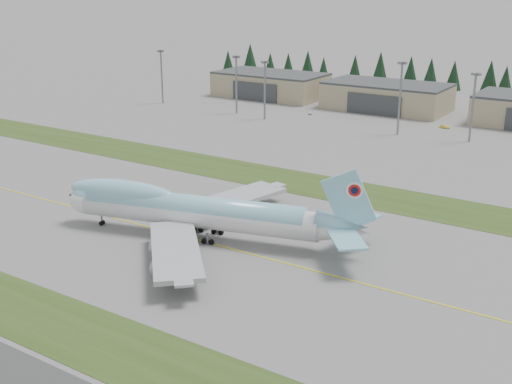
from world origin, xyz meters
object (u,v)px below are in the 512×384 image
Objects in this scene: hangar_left at (270,85)px; service_vehicle_b at (445,128)px; service_vehicle_a at (310,114)px; boeing_747_freighter at (195,210)px; hangar_center at (387,96)px.

service_vehicle_b is at bearing -13.91° from hangar_left.
service_vehicle_a is (33.56, -24.77, -5.39)m from hangar_left.
service_vehicle_b is (85.55, -21.18, -5.39)m from hangar_left.
service_vehicle_b is (51.99, 3.59, 0.00)m from service_vehicle_a.
service_vehicle_a reaches higher than service_vehicle_b.
hangar_center is at bearing 82.31° from boeing_747_freighter.
hangar_left is at bearing 101.50° from boeing_747_freighter.
boeing_747_freighter is 1.38× the size of hangar_left.
boeing_747_freighter is 18.94× the size of service_vehicle_b.
boeing_747_freighter reaches higher than service_vehicle_b.
boeing_747_freighter is at bearing 179.59° from service_vehicle_b.
hangar_left is at bearing 180.00° from hangar_center.
service_vehicle_a is 52.12m from service_vehicle_b.
hangar_left reaches higher than service_vehicle_a.
service_vehicle_a is (-40.02, 124.03, -5.76)m from boeing_747_freighter.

